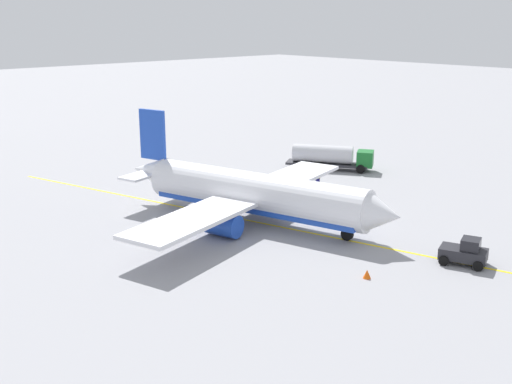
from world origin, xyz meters
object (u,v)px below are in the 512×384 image
(airplane, at_px, (252,194))
(refueling_worker, at_px, (318,178))
(pushback_tug, at_px, (465,252))
(safety_cone_nose, at_px, (367,274))
(fuel_tanker, at_px, (331,156))

(airplane, xyz_separation_m, refueling_worker, (-4.85, 14.80, -1.93))
(pushback_tug, xyz_separation_m, safety_cone_nose, (-3.49, -7.96, -0.67))
(pushback_tug, height_order, safety_cone_nose, pushback_tug)
(pushback_tug, bearing_deg, safety_cone_nose, -113.67)
(airplane, bearing_deg, fuel_tanker, 112.42)
(airplane, relative_size, safety_cone_nose, 45.58)
(fuel_tanker, relative_size, safety_cone_nose, 15.64)
(fuel_tanker, height_order, pushback_tug, fuel_tanker)
(airplane, xyz_separation_m, fuel_tanker, (-9.00, 21.82, -1.02))
(airplane, relative_size, refueling_worker, 18.17)
(refueling_worker, xyz_separation_m, safety_cone_nose, (20.86, -17.58, -0.48))
(pushback_tug, relative_size, safety_cone_nose, 5.98)
(fuel_tanker, bearing_deg, pushback_tug, -30.27)
(fuel_tanker, bearing_deg, airplane, -67.58)
(pushback_tug, bearing_deg, refueling_worker, 158.45)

